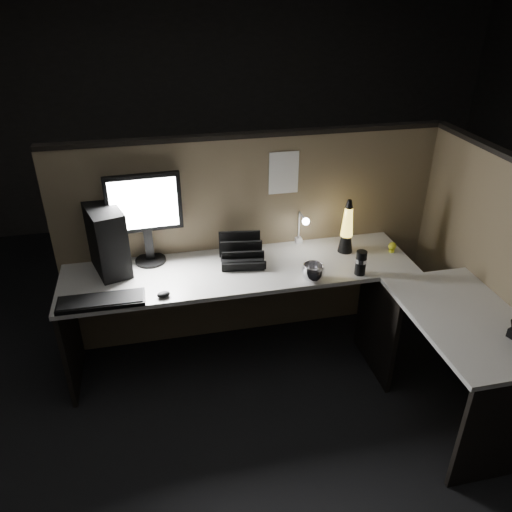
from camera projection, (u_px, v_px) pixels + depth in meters
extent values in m
plane|color=black|center=(283.00, 413.00, 3.13)|extent=(6.00, 6.00, 0.00)
plane|color=#282623|center=(210.00, 96.00, 5.04)|extent=(6.00, 0.00, 6.00)
cube|color=brown|center=(252.00, 241.00, 3.56)|extent=(2.66, 0.06, 1.50)
cube|color=brown|center=(489.00, 280.00, 3.10)|extent=(0.06, 1.66, 1.50)
cube|color=#B1AFA7|center=(240.00, 270.00, 3.27)|extent=(2.30, 0.60, 0.03)
cube|color=#B1AFA7|center=(467.00, 319.00, 2.80)|extent=(0.60, 1.00, 0.03)
cube|color=black|center=(70.00, 337.00, 3.24)|extent=(0.03, 0.55, 0.70)
cube|color=black|center=(506.00, 431.00, 2.57)|extent=(0.55, 0.03, 0.70)
cube|color=black|center=(376.00, 325.00, 3.35)|extent=(0.03, 0.55, 0.70)
cube|color=black|center=(106.00, 238.00, 3.17)|extent=(0.30, 0.45, 0.43)
cylinder|color=black|center=(151.00, 260.00, 3.34)|extent=(0.20, 0.20, 0.02)
cube|color=black|center=(149.00, 243.00, 3.30)|extent=(0.06, 0.05, 0.23)
cube|color=black|center=(144.00, 203.00, 3.15)|extent=(0.47, 0.06, 0.38)
cube|color=white|center=(144.00, 204.00, 3.14)|extent=(0.42, 0.02, 0.33)
cube|color=black|center=(101.00, 301.00, 2.91)|extent=(0.50, 0.17, 0.02)
ellipsoid|color=black|center=(164.00, 294.00, 2.97)|extent=(0.09, 0.07, 0.03)
cube|color=silver|center=(298.00, 240.00, 3.58)|extent=(0.04, 0.06, 0.03)
cylinder|color=silver|center=(299.00, 225.00, 3.52)|extent=(0.01, 0.01, 0.20)
cylinder|color=silver|center=(302.00, 216.00, 3.42)|extent=(0.01, 0.13, 0.01)
sphere|color=white|center=(306.00, 221.00, 3.35)|extent=(0.05, 0.05, 0.05)
cube|color=black|center=(242.00, 258.00, 3.32)|extent=(0.31, 0.28, 0.06)
cube|color=black|center=(243.00, 255.00, 3.27)|extent=(0.28, 0.05, 0.10)
cube|color=black|center=(240.00, 241.00, 3.35)|extent=(0.28, 0.05, 0.19)
cone|color=black|center=(345.00, 243.00, 3.44)|extent=(0.10, 0.10, 0.12)
cone|color=gold|center=(348.00, 222.00, 3.36)|extent=(0.08, 0.08, 0.21)
sphere|color=brown|center=(347.00, 231.00, 3.39)|extent=(0.04, 0.04, 0.04)
sphere|color=brown|center=(348.00, 221.00, 3.36)|extent=(0.03, 0.03, 0.03)
cone|color=black|center=(349.00, 204.00, 3.30)|extent=(0.05, 0.05, 0.06)
cylinder|color=black|center=(361.00, 263.00, 3.16)|extent=(0.07, 0.07, 0.16)
imported|color=silver|center=(313.00, 273.00, 3.11)|extent=(0.17, 0.17, 0.11)
sphere|color=yellow|center=(392.00, 246.00, 3.44)|extent=(0.05, 0.05, 0.05)
cube|color=white|center=(284.00, 173.00, 3.33)|extent=(0.20, 0.00, 0.29)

